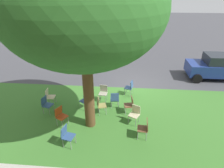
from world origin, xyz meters
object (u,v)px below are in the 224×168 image
object	(u,v)px
chair_6	(103,92)
chair_9	(61,115)
chair_5	(46,104)
chair_8	(86,100)
chair_10	(67,135)
street_tree	(83,8)
chair_0	(49,96)
chair_7	(115,99)
chair_2	(130,104)
parked_car	(217,67)
chair_3	(144,127)
chair_11	(135,113)
chair_4	(130,87)
chair_1	(100,104)

from	to	relation	value
chair_6	chair_9	bearing A→B (deg)	53.87
chair_5	chair_8	bearing A→B (deg)	-164.98
chair_6	chair_10	bearing A→B (deg)	74.12
chair_9	chair_6	bearing A→B (deg)	-126.13
chair_8	street_tree	bearing A→B (deg)	110.41
chair_0	chair_8	world-z (taller)	same
chair_7	street_tree	bearing A→B (deg)	55.76
chair_2	parked_car	size ratio (longest dim) A/B	0.24
chair_3	chair_11	distance (m)	1.01
chair_10	parked_car	world-z (taller)	parked_car
chair_9	chair_0	bearing A→B (deg)	-54.42
street_tree	parked_car	distance (m)	10.14
chair_4	chair_10	xyz separation A→B (m)	(2.38, 4.11, 0.00)
chair_1	street_tree	bearing A→B (deg)	68.89
chair_2	chair_11	bearing A→B (deg)	106.28
chair_3	parked_car	xyz separation A→B (m)	(-5.17, -6.17, 0.32)
chair_1	chair_4	xyz separation A→B (m)	(-1.40, -1.93, 0.00)
chair_3	chair_10	bearing A→B (deg)	12.73
chair_6	street_tree	bearing A→B (deg)	81.24
street_tree	chair_11	world-z (taller)	street_tree
chair_1	chair_8	size ratio (longest dim) A/B	1.00
chair_2	parked_car	world-z (taller)	parked_car
chair_0	chair_11	bearing A→B (deg)	165.16
chair_11	parked_car	size ratio (longest dim) A/B	0.24
chair_7	parked_car	bearing A→B (deg)	-147.79
chair_3	chair_9	xyz separation A→B (m)	(3.60, -0.53, 0.00)
chair_9	chair_5	bearing A→B (deg)	-40.19
chair_4	chair_1	bearing A→B (deg)	54.00
chair_2	chair_4	bearing A→B (deg)	-89.81
chair_2	chair_5	world-z (taller)	same
chair_2	chair_7	world-z (taller)	same
chair_5	parked_car	world-z (taller)	parked_car
chair_2	chair_3	distance (m)	1.76
chair_10	parked_car	distance (m)	10.63
chair_9	chair_11	distance (m)	3.27
chair_0	chair_7	size ratio (longest dim) A/B	1.00
chair_11	parked_car	distance (m)	7.61
chair_0	street_tree	bearing A→B (deg)	148.70
chair_3	chair_7	bearing A→B (deg)	-57.24
chair_4	chair_11	bearing A→B (deg)	94.98
street_tree	chair_0	distance (m)	5.19
street_tree	chair_8	world-z (taller)	street_tree
chair_1	chair_5	size ratio (longest dim) A/B	1.00
chair_6	chair_1	bearing A→B (deg)	90.55
chair_1	chair_9	bearing A→B (deg)	30.96
chair_3	parked_car	size ratio (longest dim) A/B	0.24
chair_6	chair_7	bearing A→B (deg)	134.70
chair_4	chair_7	bearing A→B (deg)	60.85
chair_1	chair_2	xyz separation A→B (m)	(-1.41, -0.16, 0.00)
chair_0	chair_10	distance (m)	3.28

